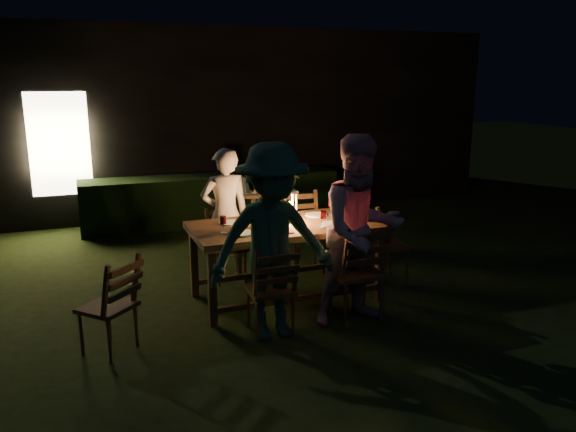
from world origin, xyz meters
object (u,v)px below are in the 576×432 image
object	(u,v)px
chair_near_left	(271,305)
side_table	(253,198)
person_house_side	(225,215)
person_opp_left	(272,243)
chair_far_right	(305,247)
chair_near_right	(356,289)
bottle_bucket_b	(255,180)
person_opp_right	(361,231)
chair_far_left	(227,258)
dining_table	(286,231)
bottle_table	(264,213)
chair_end	(384,258)
bottle_bucket_a	(250,181)
chair_spare	(110,322)
lantern	(289,208)
ice_bucket	(253,184)

from	to	relation	value
chair_near_left	side_table	size ratio (longest dim) A/B	1.21
person_house_side	person_opp_left	size ratio (longest dim) A/B	0.87
chair_far_right	person_house_side	bearing A→B (deg)	2.48
chair_near_right	chair_far_right	xyz separation A→B (m)	(0.08, 1.54, -0.01)
bottle_bucket_b	person_opp_right	bearing A→B (deg)	-87.48
chair_near_right	chair_far_left	bearing A→B (deg)	122.47
side_table	bottle_bucket_b	bearing A→B (deg)	38.66
chair_near_right	person_house_side	size ratio (longest dim) A/B	0.66
chair_far_left	chair_far_right	size ratio (longest dim) A/B	0.88
person_opp_right	person_opp_left	distance (m)	0.90
dining_table	side_table	bearing A→B (deg)	81.58
side_table	person_opp_left	bearing A→B (deg)	-103.63
person_house_side	bottle_table	xyz separation A→B (m)	(0.21, -0.82, 0.19)
person_house_side	bottle_bucket_b	bearing A→B (deg)	-121.15
chair_far_right	person_house_side	distance (m)	1.11
dining_table	chair_far_left	size ratio (longest dim) A/B	2.29
chair_near_left	side_table	xyz separation A→B (m)	(0.72, 2.91, 0.40)
chair_end	bottle_bucket_a	xyz separation A→B (m)	(-1.00, 2.08, 0.62)
chair_near_left	chair_spare	size ratio (longest dim) A/B	1.01
chair_far_right	dining_table	bearing A→B (deg)	59.69
dining_table	lantern	bearing A→B (deg)	45.00
chair_near_left	chair_far_left	distance (m)	1.54
ice_bucket	side_table	bearing A→B (deg)	-93.58
bottle_bucket_a	dining_table	bearing A→B (deg)	-96.30
dining_table	lantern	size ratio (longest dim) A/B	5.82
chair_near_left	person_opp_left	world-z (taller)	person_opp_left
chair_near_left	person_opp_left	distance (m)	0.63
chair_near_left	chair_spare	xyz separation A→B (m)	(-1.44, 0.13, -0.00)
bottle_bucket_b	side_table	bearing A→B (deg)	-141.34
bottle_bucket_a	person_opp_right	bearing A→B (deg)	-85.45
bottle_bucket_b	person_opp_left	bearing A→B (deg)	-104.35
person_opp_right	chair_end	bearing A→B (deg)	46.49
chair_spare	bottle_bucket_a	size ratio (longest dim) A/B	2.88
person_house_side	bottle_bucket_a	distance (m)	1.47
chair_near_right	bottle_table	xyz separation A→B (m)	(-0.71, 0.76, 0.66)
side_table	chair_spare	bearing A→B (deg)	-127.83
chair_near_right	chair_end	size ratio (longest dim) A/B	1.03
chair_far_right	ice_bucket	bearing A→B (deg)	-74.84
chair_near_left	chair_near_right	size ratio (longest dim) A/B	0.88
chair_near_right	chair_spare	distance (m)	2.34
person_opp_right	ice_bucket	distance (m)	2.95
bottle_bucket_a	chair_far_right	bearing A→B (deg)	-76.82
person_opp_right	person_opp_left	world-z (taller)	person_opp_right
chair_far_left	lantern	world-z (taller)	lantern
chair_near_left	chair_far_right	size ratio (longest dim) A/B	0.92
chair_end	person_opp_right	bearing A→B (deg)	-42.03
side_table	chair_far_left	bearing A→B (deg)	-118.45
chair_far_left	side_table	xyz separation A→B (m)	(0.74, 1.37, 0.41)
person_opp_left	bottle_table	bearing A→B (deg)	76.29
lantern	bottle_table	size ratio (longest dim) A/B	1.25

